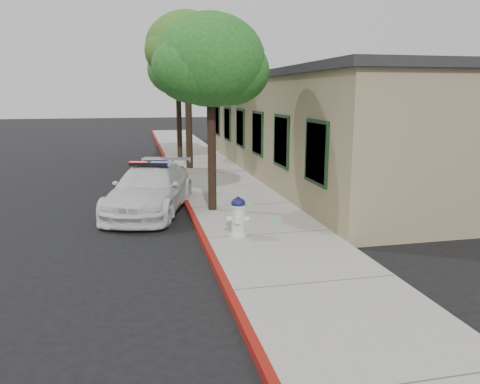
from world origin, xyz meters
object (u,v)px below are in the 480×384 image
(clapboard_building, at_px, (323,124))
(street_tree_far, at_px, (179,72))
(fire_hydrant, at_px, (238,217))
(street_tree_near, at_px, (211,65))
(police_car, at_px, (150,189))
(street_tree_mid, at_px, (187,51))

(clapboard_building, relative_size, street_tree_far, 3.62)
(clapboard_building, bearing_deg, fire_hydrant, -122.88)
(street_tree_near, bearing_deg, clapboard_building, 46.58)
(fire_hydrant, height_order, street_tree_far, street_tree_far)
(police_car, distance_m, fire_hydrant, 3.89)
(clapboard_building, height_order, street_tree_far, street_tree_far)
(police_car, xyz_separation_m, street_tree_mid, (1.99, 7.11, 4.56))
(fire_hydrant, bearing_deg, clapboard_building, 70.45)
(fire_hydrant, xyz_separation_m, street_tree_near, (-0.17, 2.67, 3.59))
(police_car, height_order, street_tree_near, street_tree_near)
(fire_hydrant, relative_size, street_tree_mid, 0.14)
(police_car, xyz_separation_m, fire_hydrant, (1.91, -3.39, -0.07))
(street_tree_far, bearing_deg, street_tree_mid, -89.04)
(clapboard_building, bearing_deg, street_tree_near, -133.42)
(street_tree_near, xyz_separation_m, street_tree_far, (0.18, 11.43, 0.28))
(clapboard_building, xyz_separation_m, street_tree_near, (-5.99, -6.33, 2.09))
(street_tree_near, bearing_deg, fire_hydrant, -86.38)
(clapboard_building, distance_m, police_car, 9.66)
(street_tree_near, bearing_deg, street_tree_mid, 88.24)
(fire_hydrant, height_order, street_tree_mid, street_tree_mid)
(clapboard_building, distance_m, street_tree_far, 8.08)
(street_tree_far, bearing_deg, fire_hydrant, -90.05)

